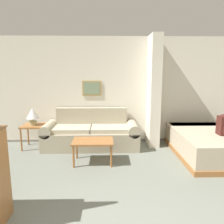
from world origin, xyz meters
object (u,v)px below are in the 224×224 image
Objects in this scene: table_lamp at (33,114)px; bed at (212,143)px; coffee_table at (93,143)px; couch at (91,134)px.

table_lamp reaches higher than bed.
table_lamp is at bearing 148.15° from coffee_table.
coffee_table is at bearing -172.42° from bed.
couch is 0.94m from coffee_table.
coffee_table is (0.10, -0.93, 0.08)m from couch.
table_lamp is 0.20× the size of bed.
bed reaches higher than coffee_table.
table_lamp is at bearing -178.09° from couch.
table_lamp is at bearing 171.95° from bed.
bed is at bearing -13.00° from couch.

